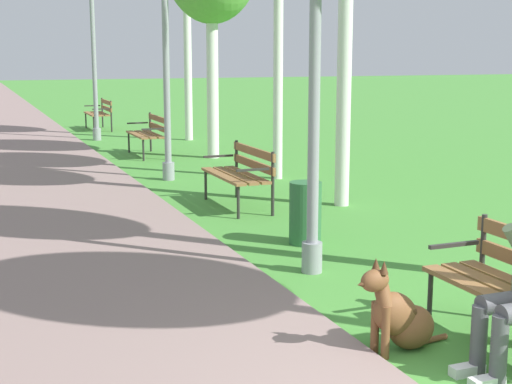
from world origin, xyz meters
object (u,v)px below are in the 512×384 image
object	(u,v)px
lamp_post_far	(94,58)
litter_bin	(305,213)
dog_brown	(400,316)
park_bench_far	(150,131)
lamp_post_mid	(165,31)
lamp_post_near	(315,30)
park_bench_mid	(241,171)
park_bench_furthest	(100,111)

from	to	relation	value
lamp_post_far	litter_bin	world-z (taller)	lamp_post_far
dog_brown	litter_bin	size ratio (longest dim) A/B	1.19
park_bench_far	lamp_post_mid	world-z (taller)	lamp_post_mid
lamp_post_far	litter_bin	bearing A→B (deg)	-87.55
dog_brown	lamp_post_near	xyz separation A→B (m)	(0.26, 1.98, 2.05)
park_bench_mid	park_bench_far	xyz separation A→B (m)	(0.05, 5.60, 0.00)
dog_brown	lamp_post_near	size ratio (longest dim) A/B	0.19
park_bench_mid	dog_brown	size ratio (longest dim) A/B	1.80
park_bench_furthest	lamp_post_mid	xyz separation A→B (m)	(-0.38, -8.83, 1.94)
park_bench_far	park_bench_furthest	bearing A→B (deg)	90.30
lamp_post_near	litter_bin	bearing A→B (deg)	68.22
lamp_post_near	park_bench_mid	bearing A→B (deg)	82.01
lamp_post_mid	litter_bin	bearing A→B (deg)	-85.98
park_bench_far	litter_bin	xyz separation A→B (m)	(-0.08, -7.75, -0.16)
park_bench_furthest	lamp_post_far	bearing A→B (deg)	-101.73
park_bench_mid	park_bench_furthest	bearing A→B (deg)	89.91
park_bench_furthest	litter_bin	size ratio (longest dim) A/B	2.14
lamp_post_mid	dog_brown	bearing A→B (deg)	-92.55
park_bench_mid	lamp_post_near	size ratio (longest dim) A/B	0.34
lamp_post_near	lamp_post_mid	bearing A→B (deg)	89.20
park_bench_mid	park_bench_far	world-z (taller)	same
dog_brown	lamp_post_mid	world-z (taller)	lamp_post_mid
dog_brown	litter_bin	bearing A→B (deg)	77.39
park_bench_mid	lamp_post_far	world-z (taller)	lamp_post_far
lamp_post_mid	lamp_post_near	bearing A→B (deg)	-90.80
park_bench_far	lamp_post_far	xyz separation A→B (m)	(-0.55, 3.25, 1.49)
park_bench_mid	park_bench_far	size ratio (longest dim) A/B	1.00
dog_brown	lamp_post_far	bearing A→B (deg)	89.17
dog_brown	litter_bin	distance (m)	3.08
park_bench_mid	lamp_post_near	world-z (taller)	lamp_post_near
lamp_post_far	lamp_post_near	bearing A→B (deg)	-89.71
lamp_post_near	lamp_post_far	world-z (taller)	lamp_post_near
park_bench_far	lamp_post_near	xyz separation A→B (m)	(-0.49, -8.77, 1.80)
park_bench_mid	lamp_post_far	size ratio (longest dim) A/B	0.39
lamp_post_mid	litter_bin	distance (m)	5.15
litter_bin	lamp_post_near	bearing A→B (deg)	-111.78
park_bench_mid	lamp_post_near	xyz separation A→B (m)	(-0.45, -3.17, 1.80)
lamp_post_mid	park_bench_furthest	bearing A→B (deg)	87.52
lamp_post_near	litter_bin	distance (m)	2.25
lamp_post_near	litter_bin	size ratio (longest dim) A/B	6.38
lamp_post_mid	lamp_post_far	size ratio (longest dim) A/B	1.23
park_bench_furthest	lamp_post_mid	size ratio (longest dim) A/B	0.32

